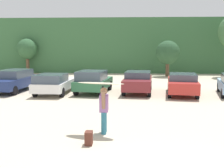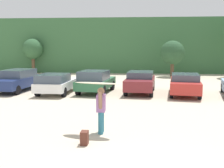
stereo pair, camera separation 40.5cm
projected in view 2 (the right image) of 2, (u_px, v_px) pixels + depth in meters
The scene contains 11 objects.
hillside_ridge at pixel (137, 46), 38.89m from camera, with size 108.00×12.00×6.67m, color #38663D.
tree_center at pixel (33, 49), 33.36m from camera, with size 2.45×2.45×4.17m.
tree_far_left at pixel (173, 53), 29.57m from camera, with size 2.54×2.54×3.87m.
parked_car_navy at pixel (17, 80), 20.21m from camera, with size 2.38×4.95×1.55m.
parked_car_white at pixel (57, 83), 18.96m from camera, with size 2.13×4.53×1.41m.
parked_car_forest_green at pixel (95, 81), 19.28m from camera, with size 2.46×4.35×1.58m.
parked_car_maroon at pixel (140, 81), 19.33m from camera, with size 2.28×4.57×1.49m.
parked_car_red at pixel (185, 84), 18.42m from camera, with size 2.48×4.63×1.43m.
person_adult at pixel (101, 108), 10.25m from camera, with size 0.32×0.81×1.71m.
surfboard_cream at pixel (98, 83), 10.14m from camera, with size 1.86×0.89×0.12m.
backpack_dropped at pixel (84, 138), 9.11m from camera, with size 0.24×0.34×0.45m.
Camera 2 is at (-0.23, -5.65, 3.20)m, focal length 44.40 mm.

